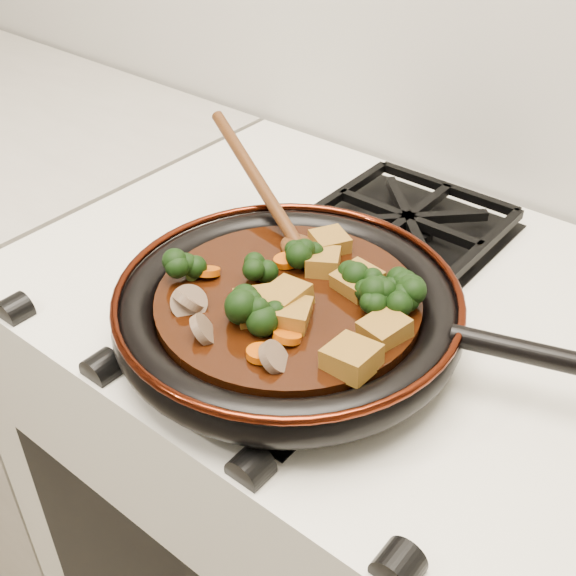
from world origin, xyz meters
The scene contains 34 objects.
stove centered at (0.00, 1.69, 0.45)m, with size 0.76×0.60×0.90m, color silver.
burner_grate_front centered at (0.00, 1.55, 0.91)m, with size 0.23×0.23×0.03m, color black, non-canonical shape.
burner_grate_back centered at (0.00, 1.83, 0.91)m, with size 0.23×0.23×0.03m, color black, non-canonical shape.
skillet centered at (0.02, 1.57, 0.94)m, with size 0.47×0.36×0.05m.
braising_sauce centered at (0.01, 1.57, 0.95)m, with size 0.27×0.27×0.02m, color black.
tofu_cube_0 centered at (0.04, 1.54, 0.97)m, with size 0.04×0.04×0.02m, color brown.
tofu_cube_1 centered at (0.01, 1.63, 0.97)m, with size 0.04×0.03×0.02m, color brown.
tofu_cube_2 centered at (0.12, 1.58, 0.97)m, with size 0.04×0.04×0.02m, color brown.
tofu_cube_3 centered at (0.01, 1.53, 0.97)m, with size 0.04×0.04×0.02m, color brown.
tofu_cube_4 centered at (0.06, 1.62, 0.97)m, with size 0.04×0.04×0.02m, color brown.
tofu_cube_5 centered at (0.02, 1.55, 0.97)m, with size 0.04×0.04×0.02m, color brown.
tofu_cube_6 centered at (-0.01, 1.67, 0.97)m, with size 0.04×0.04×0.02m, color brown.
tofu_cube_7 centered at (0.12, 1.52, 0.97)m, with size 0.04×0.04×0.02m, color brown.
broccoli_floret_0 centered at (0.09, 1.61, 0.97)m, with size 0.06×0.06×0.05m, color black, non-canonical shape.
broccoli_floret_1 centered at (0.00, 1.51, 0.97)m, with size 0.06×0.06×0.06m, color black, non-canonical shape.
broccoli_floret_2 centered at (0.10, 1.61, 0.97)m, with size 0.06×0.06×0.05m, color black, non-canonical shape.
broccoli_floret_3 centered at (-0.03, 1.57, 0.97)m, with size 0.05×0.05×0.05m, color black, non-canonical shape.
broccoli_floret_4 centered at (0.11, 1.63, 0.97)m, with size 0.06×0.06×0.05m, color black, non-canonical shape.
broccoli_floret_5 centered at (-0.02, 1.62, 0.97)m, with size 0.06×0.06×0.05m, color black, non-canonical shape.
broccoli_floret_6 centered at (0.02, 1.52, 0.97)m, with size 0.06×0.06×0.06m, color black, non-canonical shape.
broccoli_floret_7 centered at (-0.08, 1.53, 0.97)m, with size 0.05×0.05×0.06m, color black, non-canonical shape.
broccoli_floret_8 centered at (0.06, 1.63, 0.97)m, with size 0.06×0.06×0.05m, color black, non-canonical shape.
broccoli_floret_9 centered at (0.12, 1.62, 0.97)m, with size 0.06×0.06×0.05m, color black, non-canonical shape.
carrot_coin_0 centered at (-0.02, 1.61, 0.96)m, with size 0.03×0.03×0.01m, color #B84805.
carrot_coin_1 centered at (-0.08, 1.54, 0.96)m, with size 0.03×0.03×0.01m, color #B84805.
carrot_coin_2 centered at (0.06, 1.51, 0.96)m, with size 0.03×0.03×0.01m, color #B84805.
carrot_coin_3 centered at (0.02, 1.57, 0.96)m, with size 0.03×0.03×0.01m, color #B84805.
carrot_coin_4 centered at (0.05, 1.48, 0.96)m, with size 0.03×0.03×0.01m, color #B84805.
mushroom_slice_0 centered at (0.11, 1.60, 0.97)m, with size 0.03×0.03×0.01m, color brown.
mushroom_slice_1 centered at (-0.05, 1.49, 0.97)m, with size 0.03×0.03×0.01m, color brown.
mushroom_slice_2 centered at (-0.01, 1.47, 0.97)m, with size 0.03×0.03×0.01m, color brown.
mushroom_slice_3 centered at (0.07, 1.48, 0.97)m, with size 0.03×0.03×0.01m, color brown.
mushroom_slice_4 centered at (-0.05, 1.49, 0.97)m, with size 0.04×0.04×0.01m, color brown.
wooden_spoon centered at (-0.09, 1.67, 0.98)m, with size 0.15×0.09×0.24m.
Camera 1 is at (0.38, 1.11, 1.41)m, focal length 45.00 mm.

